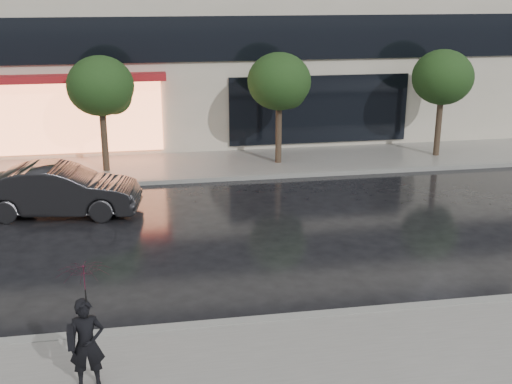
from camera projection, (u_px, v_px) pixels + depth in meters
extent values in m
plane|color=black|center=(234.00, 302.00, 13.08)|extent=(120.00, 120.00, 0.00)
cube|color=slate|center=(194.00, 166.00, 22.67)|extent=(60.00, 3.50, 0.12)
cube|color=gray|center=(241.00, 323.00, 12.13)|extent=(60.00, 0.25, 0.14)
cube|color=gray|center=(198.00, 180.00, 21.03)|extent=(60.00, 0.25, 0.14)
cube|color=black|center=(186.00, 39.00, 22.94)|extent=(28.00, 0.12, 1.60)
cube|color=#FF8C59|center=(78.00, 117.00, 23.11)|extent=(6.00, 0.10, 2.60)
cube|color=maroon|center=(73.00, 78.00, 22.35)|extent=(6.40, 0.70, 0.25)
cube|color=black|center=(319.00, 109.00, 24.59)|extent=(7.00, 0.10, 2.60)
cylinder|color=#33261C|center=(105.00, 142.00, 21.63)|extent=(0.22, 0.22, 2.20)
ellipsoid|color=#1B3213|center=(100.00, 86.00, 21.04)|extent=(2.20, 2.20, 1.98)
sphere|color=#1B3213|center=(114.00, 97.00, 21.41)|extent=(1.20, 1.20, 1.20)
cylinder|color=#33261C|center=(279.00, 135.00, 22.60)|extent=(0.22, 0.22, 2.20)
ellipsoid|color=#1B3213|center=(279.00, 81.00, 22.01)|extent=(2.20, 2.20, 1.98)
sphere|color=#1B3213|center=(289.00, 92.00, 22.39)|extent=(1.20, 1.20, 1.20)
cylinder|color=#33261C|center=(438.00, 129.00, 23.58)|extent=(0.22, 0.22, 2.20)
ellipsoid|color=#1B3213|center=(443.00, 77.00, 22.99)|extent=(2.20, 2.20, 1.98)
sphere|color=#1B3213|center=(450.00, 87.00, 23.37)|extent=(1.20, 1.20, 1.20)
imported|color=black|center=(60.00, 190.00, 17.83)|extent=(4.52, 2.09, 1.44)
imported|color=black|center=(87.00, 344.00, 9.93)|extent=(0.57, 0.39, 1.50)
imported|color=#3F0B1D|center=(85.00, 287.00, 9.64)|extent=(0.87, 0.88, 0.75)
cylinder|color=black|center=(87.00, 312.00, 9.77)|extent=(0.02, 0.02, 0.75)
cube|color=black|center=(71.00, 337.00, 9.78)|extent=(0.12, 0.29, 0.32)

